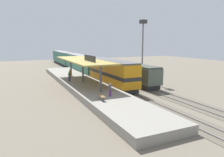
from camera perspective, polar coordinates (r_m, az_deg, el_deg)
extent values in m
plane|color=#706656|center=(38.67, 1.64, -1.49)|extent=(120.00, 120.00, 0.00)
cube|color=#5F5649|center=(37.83, -1.07, -1.72)|extent=(3.20, 110.00, 0.04)
cube|color=gray|center=(37.54, -2.08, -1.72)|extent=(0.10, 110.00, 0.16)
cube|color=gray|center=(38.11, -0.08, -1.54)|extent=(0.10, 110.00, 0.16)
cube|color=#5F5649|center=(39.88, 4.98, -1.15)|extent=(3.20, 110.00, 0.04)
cube|color=gray|center=(39.51, 4.08, -1.15)|extent=(0.10, 110.00, 0.16)
cube|color=gray|center=(40.22, 5.87, -0.98)|extent=(0.10, 110.00, 0.16)
cube|color=gray|center=(36.16, -7.76, -1.65)|extent=(6.00, 44.00, 0.90)
cylinder|color=#47474C|center=(28.33, -3.04, -0.13)|extent=(0.28, 0.28, 3.60)
cylinder|color=#47474C|center=(35.79, -7.84, 1.88)|extent=(0.28, 0.28, 3.60)
cylinder|color=#47474C|center=(43.44, -10.97, 3.19)|extent=(0.28, 0.28, 3.60)
cube|color=#A38E3D|center=(35.58, -7.91, 4.92)|extent=(5.20, 18.00, 0.20)
cube|color=black|center=(32.12, -6.03, 5.42)|extent=(0.12, 4.80, 0.90)
cylinder|color=#333338|center=(24.29, -2.29, -5.65)|extent=(0.07, 0.07, 0.42)
cylinder|color=#333338|center=(25.45, -3.42, -4.94)|extent=(0.07, 0.07, 0.42)
cube|color=brown|center=(24.81, -2.87, -4.73)|extent=(0.44, 1.70, 0.08)
cube|color=#28282D|center=(36.44, -0.16, -1.37)|extent=(2.60, 13.60, 0.70)
cube|color=orange|center=(36.09, -0.16, 1.90)|extent=(2.90, 14.40, 3.50)
cube|color=#515156|center=(35.88, -0.16, 4.86)|extent=(2.78, 14.11, 0.24)
cube|color=#282828|center=(36.13, -0.16, 1.49)|extent=(2.93, 14.43, 0.56)
cube|color=#28282D|center=(53.11, -8.34, 2.07)|extent=(2.60, 19.20, 0.70)
cube|color=#2D6B56|center=(52.88, -8.39, 4.21)|extent=(2.90, 20.00, 3.30)
cube|color=slate|center=(52.74, -8.44, 6.13)|extent=(2.78, 19.60, 0.24)
cube|color=#28282D|center=(73.15, -13.05, 4.03)|extent=(2.60, 19.20, 0.70)
cube|color=#2D6B56|center=(72.99, -13.11, 5.59)|extent=(2.90, 20.00, 3.30)
cube|color=slate|center=(72.89, -13.16, 6.98)|extent=(2.78, 19.60, 0.24)
cube|color=#28282D|center=(38.30, 6.30, -0.88)|extent=(2.50, 11.20, 0.70)
cube|color=#4C564C|center=(38.03, 6.35, 1.56)|extent=(2.80, 12.00, 2.60)
cube|color=#3D453D|center=(37.86, 6.39, 3.69)|extent=(2.69, 11.76, 0.24)
cylinder|color=slate|center=(41.78, 8.20, 6.86)|extent=(0.28, 0.28, 11.00)
cube|color=#333338|center=(41.90, 8.40, 14.88)|extent=(1.10, 1.10, 0.70)
cylinder|color=navy|center=(37.06, -11.54, -0.11)|extent=(0.16, 0.16, 0.84)
cylinder|color=navy|center=(37.10, -11.27, -0.09)|extent=(0.16, 0.16, 0.84)
cylinder|color=#23603D|center=(36.96, -11.44, 1.03)|extent=(0.34, 0.34, 0.64)
sphere|color=tan|center=(36.90, -11.46, 1.70)|extent=(0.23, 0.23, 0.23)
cylinder|color=#663375|center=(26.35, -0.72, -3.94)|extent=(0.16, 0.16, 0.84)
cylinder|color=#663375|center=(26.43, -0.36, -3.90)|extent=(0.16, 0.16, 0.84)
cylinder|color=#4C4C51|center=(26.22, -0.54, -2.35)|extent=(0.34, 0.34, 0.64)
sphere|color=tan|center=(26.14, -0.54, -1.41)|extent=(0.23, 0.23, 0.23)
cylinder|color=maroon|center=(40.34, -11.28, 0.70)|extent=(0.16, 0.16, 0.84)
cylinder|color=maroon|center=(40.39, -11.03, 0.72)|extent=(0.16, 0.16, 0.84)
cylinder|color=olive|center=(40.26, -11.19, 1.75)|extent=(0.34, 0.34, 0.64)
sphere|color=tan|center=(40.20, -11.21, 2.36)|extent=(0.23, 0.23, 0.23)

